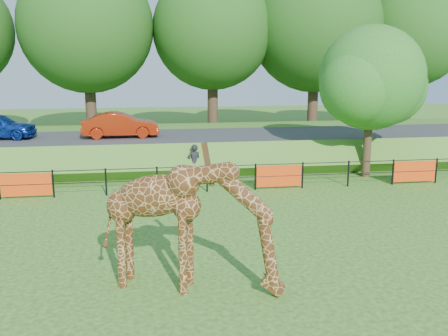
{
  "coord_description": "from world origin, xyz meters",
  "views": [
    {
      "loc": [
        -2.19,
        -11.49,
        5.27
      ],
      "look_at": [
        -0.0,
        3.31,
        2.0
      ],
      "focal_mm": 40.0,
      "sensor_mm": 36.0,
      "label": 1
    }
  ],
  "objects_px": {
    "giraffe": "(191,226)",
    "visitor": "(194,162)",
    "car_red": "(120,125)",
    "tree_east": "(373,82)"
  },
  "relations": [
    {
      "from": "giraffe",
      "to": "visitor",
      "type": "xyz_separation_m",
      "value": [
        1.0,
        10.68,
        -0.73
      ]
    },
    {
      "from": "car_red",
      "to": "tree_east",
      "type": "relative_size",
      "value": 0.56
    },
    {
      "from": "car_red",
      "to": "visitor",
      "type": "bearing_deg",
      "value": -140.66
    },
    {
      "from": "car_red",
      "to": "visitor",
      "type": "height_order",
      "value": "car_red"
    },
    {
      "from": "visitor",
      "to": "tree_east",
      "type": "distance_m",
      "value": 8.67
    },
    {
      "from": "giraffe",
      "to": "tree_east",
      "type": "height_order",
      "value": "tree_east"
    },
    {
      "from": "giraffe",
      "to": "tree_east",
      "type": "bearing_deg",
      "value": 69.11
    },
    {
      "from": "giraffe",
      "to": "visitor",
      "type": "relative_size",
      "value": 2.66
    },
    {
      "from": "giraffe",
      "to": "car_red",
      "type": "relative_size",
      "value": 1.14
    },
    {
      "from": "giraffe",
      "to": "car_red",
      "type": "bearing_deg",
      "value": 119.25
    }
  ]
}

